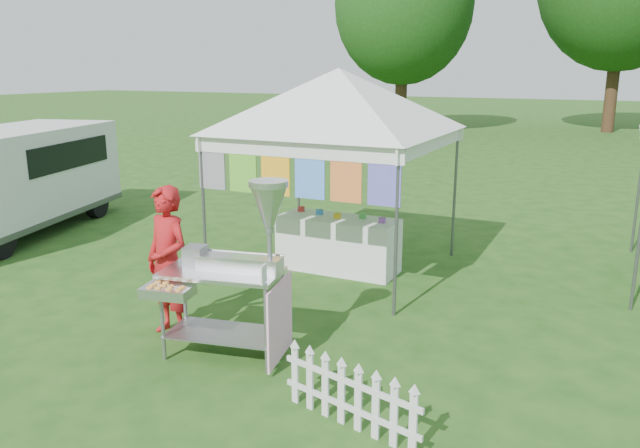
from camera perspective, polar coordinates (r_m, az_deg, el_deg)
The scene contains 8 objects.
ground at distance 6.85m, azimuth -10.89°, elevation -12.18°, with size 120.00×120.00×0.00m, color #204915.
canopy_main at distance 9.17m, azimuth 1.71°, elevation 14.01°, with size 4.24×4.24×3.45m.
tree_left at distance 30.60m, azimuth 7.67°, elevation 19.32°, with size 6.40×6.40×9.53m.
donut_cart at distance 6.44m, azimuth -7.43°, elevation -2.94°, with size 1.40×1.18×1.92m.
vendor at distance 7.26m, azimuth -13.74°, elevation -3.39°, with size 0.64×0.42×1.74m, color #B01519.
cargo_van at distance 12.83m, azimuth -26.15°, elevation 3.84°, with size 2.96×4.92×1.92m.
picket_fence at distance 5.50m, azimuth 2.73°, elevation -15.50°, with size 1.40×0.38×0.56m.
display_table at distance 9.44m, azimuth 1.67°, elevation -1.84°, with size 1.80×0.70×0.82m, color white.
Camera 1 is at (3.77, -4.86, 3.01)m, focal length 35.00 mm.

